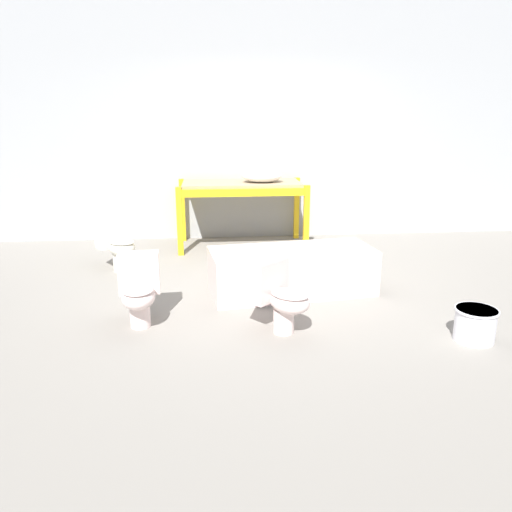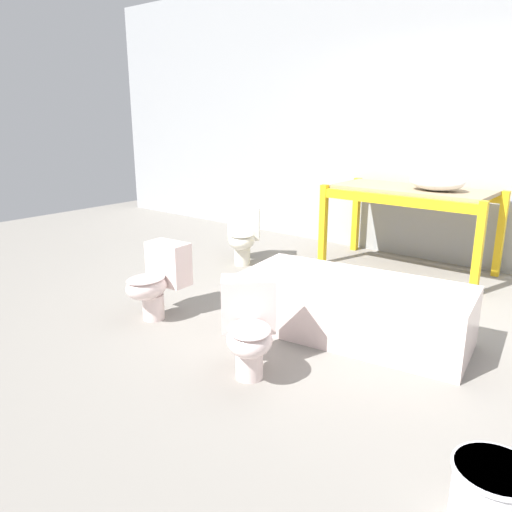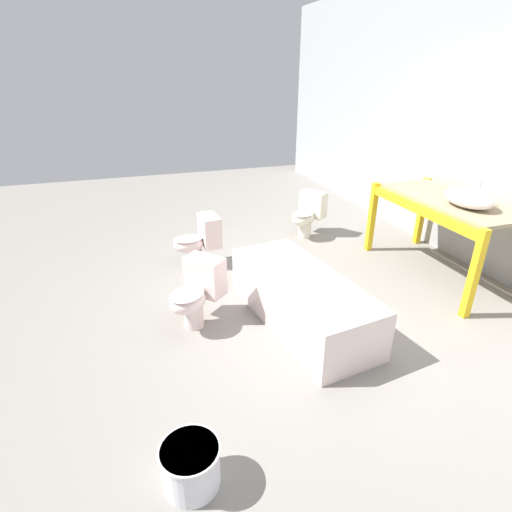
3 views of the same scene
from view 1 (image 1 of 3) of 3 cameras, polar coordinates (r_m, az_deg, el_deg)
The scene contains 9 objects.
ground_plane at distance 5.32m, azimuth 2.33°, elevation -3.06°, with size 12.00×12.00×0.00m, color gray.
warehouse_wall_rear at distance 7.09m, azimuth 0.21°, elevation 14.98°, with size 10.80×0.08×3.20m.
shelving_rack at distance 6.60m, azimuth -1.65°, elevation 7.30°, with size 1.67×0.81×0.86m.
sink_basin at distance 6.54m, azimuth 0.70°, elevation 9.19°, with size 0.52×0.36×0.26m.
bathtub_main at distance 4.97m, azimuth 4.13°, elevation -1.35°, with size 1.68×0.85×0.45m.
toilet_near at distance 5.88m, azimuth -15.61°, elevation 1.57°, with size 0.55×0.61×0.59m.
toilet_far at distance 4.33m, azimuth -13.24°, elevation -3.51°, with size 0.36×0.54×0.59m.
toilet_extra at distance 4.09m, azimuth 2.55°, elevation -4.26°, with size 0.58×0.60×0.59m.
bucket_white at distance 4.34m, azimuth 23.75°, elevation -7.10°, with size 0.33×0.33×0.26m.
Camera 1 is at (-0.68, -4.97, 1.76)m, focal length 35.00 mm.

